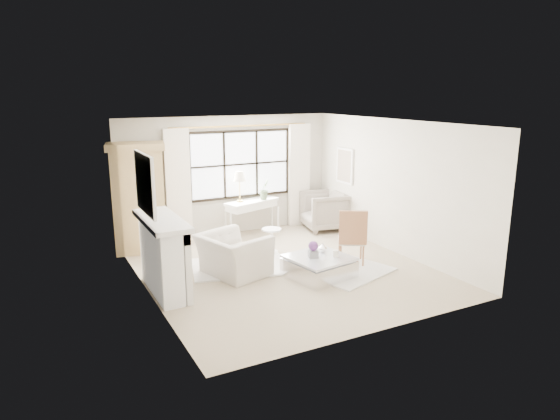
{
  "coord_description": "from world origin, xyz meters",
  "views": [
    {
      "loc": [
        -4.12,
        -7.73,
        3.26
      ],
      "look_at": [
        0.0,
        0.2,
        1.1
      ],
      "focal_mm": 32.0,
      "sensor_mm": 36.0,
      "label": 1
    }
  ],
  "objects_px": {
    "console_table": "(252,217)",
    "club_armchair": "(233,255)",
    "armoire": "(139,197)",
    "coffee_table": "(319,267)"
  },
  "relations": [
    {
      "from": "armoire",
      "to": "club_armchair",
      "type": "distance_m",
      "value": 2.56
    },
    {
      "from": "coffee_table",
      "to": "console_table",
      "type": "bearing_deg",
      "value": 79.26
    },
    {
      "from": "armoire",
      "to": "coffee_table",
      "type": "bearing_deg",
      "value": -37.37
    },
    {
      "from": "console_table",
      "to": "club_armchair",
      "type": "relative_size",
      "value": 1.19
    },
    {
      "from": "armoire",
      "to": "console_table",
      "type": "relative_size",
      "value": 1.63
    },
    {
      "from": "armoire",
      "to": "console_table",
      "type": "distance_m",
      "value": 2.65
    },
    {
      "from": "console_table",
      "to": "club_armchair",
      "type": "xyz_separation_m",
      "value": [
        -1.38,
        -2.22,
        -0.03
      ]
    },
    {
      "from": "console_table",
      "to": "club_armchair",
      "type": "height_order",
      "value": "console_table"
    },
    {
      "from": "armoire",
      "to": "console_table",
      "type": "bearing_deg",
      "value": 14.11
    },
    {
      "from": "club_armchair",
      "to": "coffee_table",
      "type": "distance_m",
      "value": 1.55
    }
  ]
}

